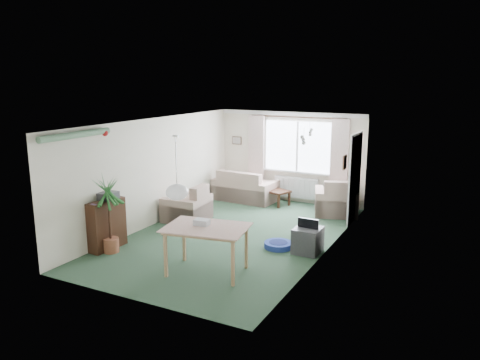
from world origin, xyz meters
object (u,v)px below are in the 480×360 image
at_px(armchair_left, 187,202).
at_px(dining_table, 207,250).
at_px(tv_cube, 308,240).
at_px(sofa, 245,185).
at_px(bookshelf, 107,225).
at_px(armchair_corner, 336,196).
at_px(houseplant, 109,215).
at_px(coffee_table, 273,197).
at_px(pet_bed, 278,245).

distance_m(armchair_left, dining_table, 3.09).
bearing_deg(tv_cube, dining_table, -124.68).
distance_m(sofa, tv_cube, 4.06).
height_order(armchair_left, bookshelf, bookshelf).
height_order(armchair_corner, houseplant, houseplant).
bearing_deg(armchair_left, coffee_table, 148.49).
xyz_separation_m(armchair_left, bookshelf, (-0.34, -2.26, 0.06)).
xyz_separation_m(sofa, armchair_left, (-0.40, -2.25, 0.01)).
bearing_deg(dining_table, pet_bed, 69.26).
distance_m(coffee_table, tv_cube, 3.54).
relative_size(coffee_table, houseplant, 0.59).
height_order(sofa, dining_table, sofa).
xyz_separation_m(coffee_table, tv_cube, (1.97, -2.94, 0.05)).
height_order(armchair_corner, pet_bed, armchair_corner).
distance_m(dining_table, pet_bed, 1.81).
xyz_separation_m(bookshelf, tv_cube, (3.54, 1.57, -0.24)).
bearing_deg(sofa, pet_bed, 130.12).
xyz_separation_m(armchair_corner, pet_bed, (-0.35, -2.79, -0.39)).
distance_m(armchair_corner, tv_cube, 2.78).
relative_size(armchair_left, pet_bed, 1.72).
relative_size(armchair_corner, dining_table, 0.78).
relative_size(bookshelf, tv_cube, 1.81).
xyz_separation_m(armchair_left, tv_cube, (3.20, -0.69, -0.18)).
height_order(armchair_left, dining_table, armchair_left).
bearing_deg(coffee_table, sofa, 180.00).
height_order(coffee_table, pet_bed, coffee_table).
height_order(armchair_corner, armchair_left, armchair_corner).
xyz_separation_m(houseplant, pet_bed, (2.76, 1.67, -0.69)).
bearing_deg(tv_cube, armchair_left, 169.06).
bearing_deg(houseplant, bookshelf, 147.04).
bearing_deg(dining_table, armchair_left, 129.85).
distance_m(houseplant, dining_table, 2.16).
relative_size(armchair_left, bookshelf, 0.98).
relative_size(armchair_corner, tv_cube, 1.86).
distance_m(armchair_left, houseplant, 2.41).
distance_m(bookshelf, dining_table, 2.33).
bearing_deg(pet_bed, bookshelf, -152.29).
bearing_deg(armchair_corner, coffee_table, -24.50).
bearing_deg(coffee_table, dining_table, -80.81).
bearing_deg(armchair_corner, sofa, -22.61).
bearing_deg(sofa, bookshelf, 84.12).
relative_size(sofa, coffee_table, 1.90).
bearing_deg(coffee_table, pet_bed, -65.11).
distance_m(coffee_table, dining_table, 4.69).
bearing_deg(houseplant, armchair_corner, 55.12).
distance_m(sofa, bookshelf, 4.57).
bearing_deg(bookshelf, armchair_corner, 55.44).
bearing_deg(armchair_corner, armchair_left, 16.33).
height_order(armchair_corner, dining_table, armchair_corner).
bearing_deg(sofa, coffee_table, -176.57).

